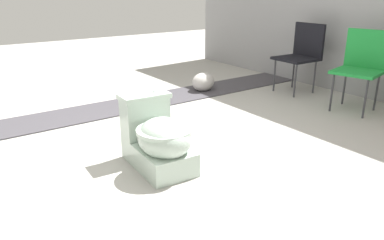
# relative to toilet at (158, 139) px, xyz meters

# --- Properties ---
(ground_plane) EXTENTS (14.00, 14.00, 0.00)m
(ground_plane) POSITION_rel_toilet_xyz_m (-0.28, 0.14, -0.22)
(ground_plane) COLOR #A8A59E
(gravel_strip) EXTENTS (0.56, 8.00, 0.01)m
(gravel_strip) POSITION_rel_toilet_xyz_m (-1.49, 0.64, -0.21)
(gravel_strip) COLOR #423F44
(gravel_strip) RESTS_ON ground
(toilet) EXTENTS (0.65, 0.42, 0.52)m
(toilet) POSITION_rel_toilet_xyz_m (0.00, 0.00, 0.00)
(toilet) COLOR #B2C6B7
(toilet) RESTS_ON ground
(folding_chair_left) EXTENTS (0.46, 0.46, 0.83)m
(folding_chair_left) POSITION_rel_toilet_xyz_m (-0.80, 2.53, 0.29)
(folding_chair_left) COLOR black
(folding_chair_left) RESTS_ON ground
(folding_chair_middle) EXTENTS (0.52, 0.52, 0.83)m
(folding_chair_middle) POSITION_rel_toilet_xyz_m (0.04, 2.45, 0.29)
(folding_chair_middle) COLOR #1E8C38
(folding_chair_middle) RESTS_ON ground
(boulder_near) EXTENTS (0.33, 0.38, 0.23)m
(boulder_near) POSITION_rel_toilet_xyz_m (-1.51, 1.54, -0.10)
(boulder_near) COLOR #B7B2AD
(boulder_near) RESTS_ON ground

